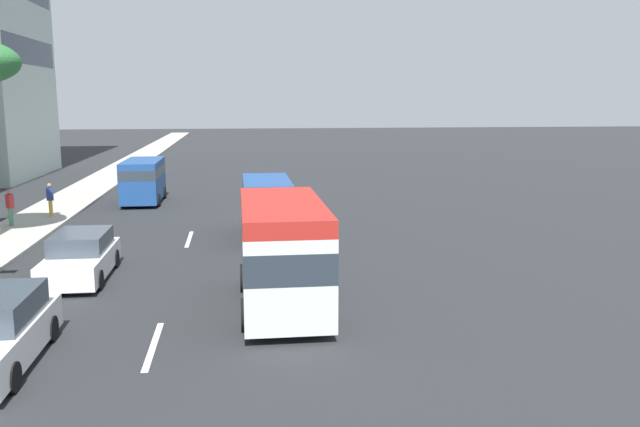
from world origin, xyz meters
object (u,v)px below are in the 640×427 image
(van_second, at_px, (143,178))
(pedestrian_by_tree, at_px, (10,206))
(car_lead, at_px, (81,257))
(minibus_fifth, at_px, (282,250))
(van_third, at_px, (267,205))
(pedestrian_near_lamp, at_px, (50,198))

(van_second, distance_m, pedestrian_by_tree, 8.67)
(car_lead, distance_m, pedestrian_by_tree, 10.46)
(minibus_fifth, height_order, pedestrian_by_tree, minibus_fifth)
(van_third, relative_size, pedestrian_by_tree, 2.92)
(van_second, xyz_separation_m, minibus_fifth, (-20.09, -6.57, 0.27))
(van_second, height_order, pedestrian_near_lamp, van_second)
(van_second, height_order, van_third, van_third)
(pedestrian_near_lamp, bearing_deg, van_second, 38.77)
(van_second, bearing_deg, minibus_fifth, 18.10)
(minibus_fifth, distance_m, pedestrian_by_tree, 17.37)
(van_second, bearing_deg, pedestrian_near_lamp, -38.34)
(van_second, xyz_separation_m, pedestrian_by_tree, (-7.10, 4.97, -0.33))
(car_lead, height_order, pedestrian_by_tree, pedestrian_by_tree)
(car_lead, relative_size, van_third, 0.93)
(car_lead, bearing_deg, van_second, -179.42)
(minibus_fifth, bearing_deg, pedestrian_by_tree, 41.61)
(van_second, distance_m, minibus_fifth, 21.13)
(van_third, relative_size, minibus_fifth, 0.80)
(van_second, bearing_deg, pedestrian_by_tree, -34.95)
(car_lead, xyz_separation_m, pedestrian_by_tree, (9.11, 5.13, 0.34))
(pedestrian_near_lamp, bearing_deg, minibus_fifth, -68.64)
(van_third, distance_m, pedestrian_by_tree, 12.02)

